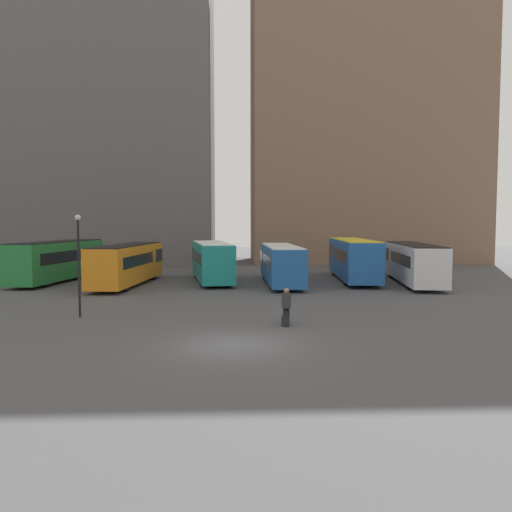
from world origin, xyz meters
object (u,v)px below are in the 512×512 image
object	(u,v)px
lamp_post_0	(79,256)
bus_2	(212,260)
traveler	(286,303)
bus_0	(59,259)
bus_4	(353,258)
bus_3	(281,263)
bus_5	(413,262)
suitcase	(285,321)
bus_1	(128,263)

from	to	relation	value
lamp_post_0	bus_2	bearing A→B (deg)	67.96
traveler	lamp_post_0	distance (m)	10.57
bus_0	bus_4	world-z (taller)	bus_4
bus_3	bus_5	size ratio (longest dim) A/B	0.86
bus_2	suitcase	world-z (taller)	bus_2
bus_4	bus_5	world-z (taller)	bus_4
bus_4	suitcase	world-z (taller)	bus_4
bus_2	bus_5	distance (m)	15.83
bus_2	traveler	distance (m)	17.51
bus_3	bus_4	xyz separation A→B (m)	(6.19, 2.33, 0.21)
bus_0	bus_2	xyz separation A→B (m)	(12.41, -1.10, -0.05)
bus_1	lamp_post_0	size ratio (longest dim) A/B	2.29
bus_4	bus_1	bearing A→B (deg)	102.29
bus_0	suitcase	xyz separation A→B (m)	(16.47, -18.59, -1.52)
suitcase	bus_5	bearing A→B (deg)	-54.15
bus_0	bus_1	xyz separation A→B (m)	(6.11, -2.68, -0.08)
bus_1	bus_4	bearing A→B (deg)	-76.26
bus_3	lamp_post_0	xyz separation A→B (m)	(-11.37, -13.24, 1.42)
bus_3	traveler	world-z (taller)	bus_3
bus_4	traveler	size ratio (longest dim) A/B	7.24
traveler	suitcase	bearing A→B (deg)	151.06
bus_1	bus_2	world-z (taller)	bus_2
bus_2	bus_3	world-z (taller)	bus_2
suitcase	bus_0	bearing A→B (deg)	23.62
bus_3	bus_4	distance (m)	6.62
suitcase	bus_3	bearing A→B (deg)	-22.70
bus_0	bus_4	xyz separation A→B (m)	(24.00, -0.27, 0.07)
traveler	bus_0	bearing A→B (deg)	24.58
lamp_post_0	bus_4	bearing A→B (deg)	41.56
bus_0	bus_4	distance (m)	24.00
bus_2	bus_4	distance (m)	11.63
bus_5	suitcase	xyz separation A→B (m)	(-11.70, -15.96, -1.45)
bus_5	lamp_post_0	size ratio (longest dim) A/B	2.48
suitcase	lamp_post_0	distance (m)	10.77
bus_2	bus_3	bearing A→B (deg)	-114.27
bus_2	bus_4	bearing A→B (deg)	-94.62
bus_5	traveler	distance (m)	19.34
bus_1	bus_2	bearing A→B (deg)	-69.79
bus_0	bus_1	size ratio (longest dim) A/B	1.01
traveler	suitcase	distance (m)	0.92
bus_1	bus_5	distance (m)	22.05
bus_1	suitcase	world-z (taller)	bus_1
bus_0	bus_2	world-z (taller)	bus_0
bus_2	traveler	world-z (taller)	bus_2
bus_0	lamp_post_0	distance (m)	17.15
bus_2	bus_3	xyz separation A→B (m)	(5.40, -1.50, -0.09)
bus_0	bus_3	world-z (taller)	bus_0
suitcase	lamp_post_0	bearing A→B (deg)	56.76
bus_0	suitcase	size ratio (longest dim) A/B	16.79
bus_0	bus_3	bearing A→B (deg)	-89.02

